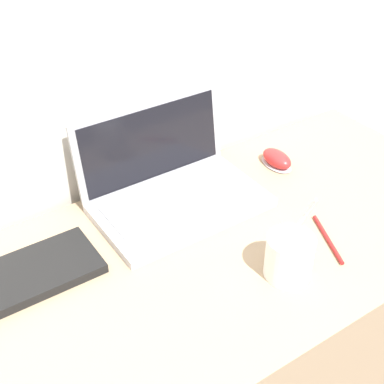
{
  "coord_description": "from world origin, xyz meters",
  "views": [
    {
      "loc": [
        -0.46,
        -0.37,
        1.52
      ],
      "look_at": [
        0.06,
        0.41,
        0.83
      ],
      "focal_mm": 50.0,
      "sensor_mm": 36.0,
      "label": 1
    }
  ],
  "objects_px": {
    "laptop": "(171,185)",
    "computer_mouse": "(277,159)",
    "drink_cup": "(289,256)",
    "pen": "(328,239)"
  },
  "relations": [
    {
      "from": "laptop",
      "to": "pen",
      "type": "bearing_deg",
      "value": -56.9
    },
    {
      "from": "laptop",
      "to": "drink_cup",
      "type": "relative_size",
      "value": 1.97
    },
    {
      "from": "drink_cup",
      "to": "computer_mouse",
      "type": "distance_m",
      "value": 0.4
    },
    {
      "from": "computer_mouse",
      "to": "pen",
      "type": "distance_m",
      "value": 0.3
    },
    {
      "from": "laptop",
      "to": "computer_mouse",
      "type": "xyz_separation_m",
      "value": [
        0.31,
        -0.02,
        -0.03
      ]
    },
    {
      "from": "drink_cup",
      "to": "pen",
      "type": "bearing_deg",
      "value": 10.47
    },
    {
      "from": "pen",
      "to": "computer_mouse",
      "type": "bearing_deg",
      "value": 70.07
    },
    {
      "from": "drink_cup",
      "to": "computer_mouse",
      "type": "xyz_separation_m",
      "value": [
        0.24,
        0.31,
        -0.03
      ]
    },
    {
      "from": "drink_cup",
      "to": "pen",
      "type": "xyz_separation_m",
      "value": [
        0.14,
        0.03,
        -0.04
      ]
    },
    {
      "from": "laptop",
      "to": "computer_mouse",
      "type": "distance_m",
      "value": 0.31
    }
  ]
}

